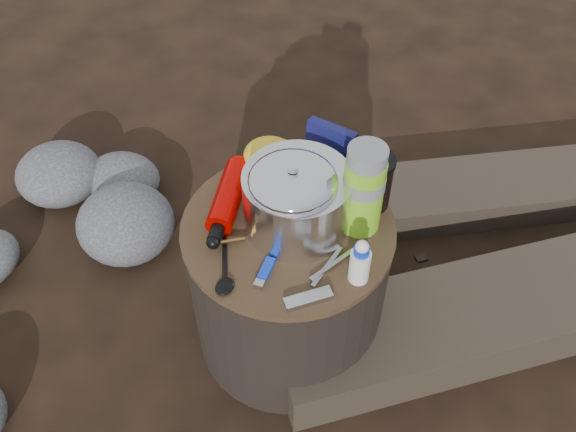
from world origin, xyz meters
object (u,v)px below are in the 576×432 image
at_px(thermos, 363,189).
at_px(camping_pot, 293,201).
at_px(fuel_bottle, 229,196).
at_px(log_main, 575,292).
at_px(travel_mug, 372,181).
at_px(stump, 288,285).

bearing_deg(thermos, camping_pot, -149.42).
height_order(fuel_bottle, thermos, thermos).
relative_size(log_main, camping_pot, 9.30).
relative_size(log_main, fuel_bottle, 6.75).
relative_size(fuel_bottle, travel_mug, 1.90).
bearing_deg(stump, thermos, 27.62).
xyz_separation_m(stump, log_main, (0.69, 0.41, -0.15)).
xyz_separation_m(stump, fuel_bottle, (-0.15, 0.00, 0.25)).
distance_m(stump, thermos, 0.37).
height_order(log_main, travel_mug, travel_mug).
bearing_deg(fuel_bottle, travel_mug, 12.26).
bearing_deg(camping_pot, thermos, 30.58).
height_order(camping_pot, fuel_bottle, camping_pot).
bearing_deg(thermos, fuel_bottle, -166.23).
height_order(stump, log_main, stump).
height_order(stump, fuel_bottle, fuel_bottle).
relative_size(stump, camping_pot, 2.63).
xyz_separation_m(thermos, travel_mug, (-0.00, 0.07, -0.04)).
bearing_deg(fuel_bottle, stump, -15.48).
height_order(stump, camping_pot, camping_pot).
relative_size(stump, thermos, 2.17).
relative_size(camping_pot, fuel_bottle, 0.73).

